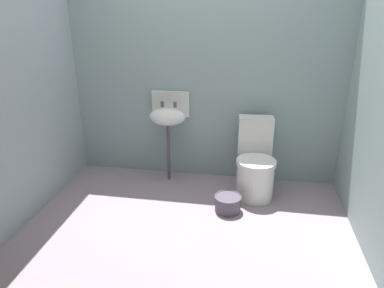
# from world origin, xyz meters

# --- Properties ---
(ground_plane) EXTENTS (3.34, 2.54, 0.08)m
(ground_plane) POSITION_xyz_m (0.00, 0.00, -0.04)
(ground_plane) COLOR gray
(wall_back) EXTENTS (3.34, 0.10, 2.19)m
(wall_back) POSITION_xyz_m (0.00, 1.12, 1.09)
(wall_back) COLOR #8BA3A2
(wall_back) RESTS_ON ground
(wall_left) EXTENTS (0.10, 2.34, 2.19)m
(wall_left) POSITION_xyz_m (-1.52, 0.10, 1.09)
(wall_left) COLOR #91A1A6
(wall_left) RESTS_ON ground
(toilet_near_wall) EXTENTS (0.43, 0.62, 0.78)m
(toilet_near_wall) POSITION_xyz_m (0.59, 0.72, 0.32)
(toilet_near_wall) COLOR white
(toilet_near_wall) RESTS_ON ground
(sink) EXTENTS (0.42, 0.35, 0.99)m
(sink) POSITION_xyz_m (-0.37, 0.91, 0.75)
(sink) COLOR #53495A
(sink) RESTS_ON ground
(bucket) EXTENTS (0.26, 0.26, 0.16)m
(bucket) POSITION_xyz_m (0.34, 0.33, 0.08)
(bucket) COLOR #53495A
(bucket) RESTS_ON ground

